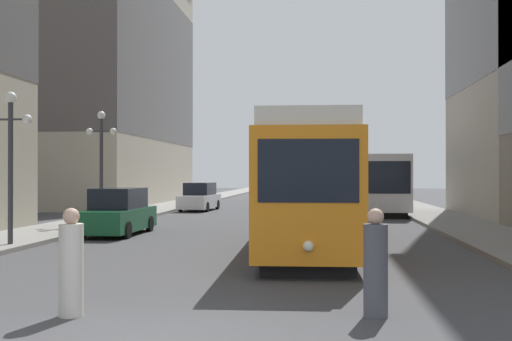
% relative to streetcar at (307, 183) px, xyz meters
% --- Properties ---
extents(sidewalk_left, '(3.25, 120.00, 0.15)m').
position_rel_streetcar_xyz_m(sidewalk_left, '(-10.40, 28.06, -2.03)').
color(sidewalk_left, gray).
rests_on(sidewalk_left, ground).
extents(sidewalk_right, '(3.25, 120.00, 0.15)m').
position_rel_streetcar_xyz_m(sidewalk_right, '(6.74, 28.06, -2.03)').
color(sidewalk_right, gray).
rests_on(sidewalk_right, ground).
extents(streetcar, '(3.00, 13.21, 3.89)m').
position_rel_streetcar_xyz_m(streetcar, '(0.00, 0.00, 0.00)').
color(streetcar, black).
rests_on(streetcar, ground).
extents(transit_bus, '(2.74, 11.48, 3.45)m').
position_rel_streetcar_xyz_m(transit_bus, '(3.87, 18.81, -0.15)').
color(transit_bus, black).
rests_on(transit_bus, ground).
extents(parked_car_left_near, '(2.08, 5.04, 1.82)m').
position_rel_streetcar_xyz_m(parked_car_left_near, '(-7.47, 20.29, -1.26)').
color(parked_car_left_near, black).
rests_on(parked_car_left_near, ground).
extents(parked_car_left_mid, '(1.92, 4.80, 1.82)m').
position_rel_streetcar_xyz_m(parked_car_left_mid, '(-7.47, 3.72, -1.26)').
color(parked_car_left_mid, black).
rests_on(parked_car_left_mid, ground).
extents(pedestrian_crossing_near, '(0.40, 0.40, 1.80)m').
position_rel_streetcar_xyz_m(pedestrian_crossing_near, '(-3.66, -10.16, -1.26)').
color(pedestrian_crossing_near, beige).
rests_on(pedestrian_crossing_near, ground).
extents(pedestrian_crossing_far, '(0.40, 0.40, 1.80)m').
position_rel_streetcar_xyz_m(pedestrian_crossing_far, '(1.37, -9.69, -1.26)').
color(pedestrian_crossing_far, '#4C4C56').
rests_on(pedestrian_crossing_far, ground).
extents(lamp_post_left_near, '(1.41, 0.36, 4.85)m').
position_rel_streetcar_xyz_m(lamp_post_left_near, '(-9.37, -1.19, 1.28)').
color(lamp_post_left_near, '#333338').
rests_on(lamp_post_left_near, sidewalk_left).
extents(lamp_post_left_far, '(1.41, 0.36, 5.06)m').
position_rel_streetcar_xyz_m(lamp_post_left_far, '(-9.37, 7.08, 1.40)').
color(lamp_post_left_far, '#333338').
rests_on(lamp_post_left_far, sidewalk_left).
extents(building_left_corner, '(12.97, 23.28, 20.60)m').
position_rel_streetcar_xyz_m(building_left_corner, '(-18.21, 28.49, 8.49)').
color(building_left_corner, '#B2A893').
rests_on(building_left_corner, ground).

